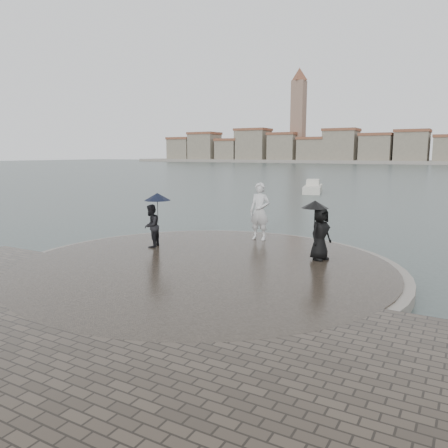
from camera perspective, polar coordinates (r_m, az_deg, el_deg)
The scene contains 7 objects.
ground at distance 11.47m, azimuth -12.12°, elevation -10.56°, with size 400.00×400.00×0.00m, color #2B3835.
kerb_ring at distance 14.10m, azimuth -2.62°, elevation -5.92°, with size 12.50×12.50×0.32m, color gray.
quay_tip at distance 14.09m, azimuth -2.62°, elevation -5.84°, with size 11.90×11.90×0.36m, color #2D261E.
statue at distance 17.69m, azimuth 4.68°, elevation 1.66°, with size 0.85×0.56×2.32m, color silver.
visitor_left at distance 16.42m, azimuth -9.29°, elevation 0.78°, with size 1.16×1.07×2.04m.
visitor_right at distance 14.64m, azimuth 12.34°, elevation -0.48°, with size 1.12×1.05×1.95m.
far_skyline at distance 169.27m, azimuth 25.28°, elevation 8.97°, with size 260.00×20.00×37.00m.
Camera 1 is at (7.26, -8.01, 3.85)m, focal length 35.00 mm.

